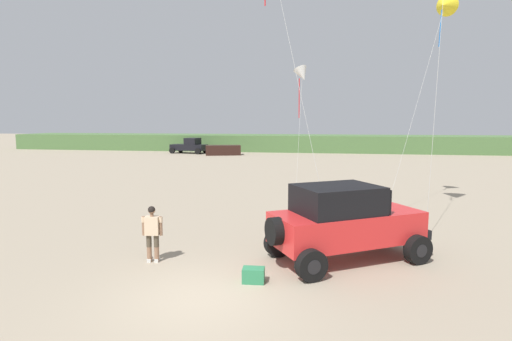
{
  "coord_description": "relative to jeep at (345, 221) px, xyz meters",
  "views": [
    {
      "loc": [
        2.82,
        -8.52,
        4.1
      ],
      "look_at": [
        0.69,
        3.71,
        2.57
      ],
      "focal_mm": 28.09,
      "sensor_mm": 36.0,
      "label": 1
    }
  ],
  "objects": [
    {
      "name": "ground_plane",
      "position": [
        -3.42,
        -3.25,
        -1.2
      ],
      "size": [
        220.0,
        220.0,
        0.0
      ],
      "primitive_type": "plane",
      "color": "gray"
    },
    {
      "name": "dune_ridge",
      "position": [
        -0.76,
        44.24,
        -0.1
      ],
      "size": [
        90.0,
        7.58,
        2.2
      ],
      "primitive_type": "cube",
      "color": "#4C703D",
      "rests_on": "ground_plane"
    },
    {
      "name": "jeep",
      "position": [
        0.0,
        0.0,
        0.0
      ],
      "size": [
        4.97,
        4.27,
        2.26
      ],
      "color": "red",
      "rests_on": "ground_plane"
    },
    {
      "name": "person_watching",
      "position": [
        -5.53,
        -1.11,
        -0.26
      ],
      "size": [
        0.62,
        0.35,
        1.67
      ],
      "color": "#8C664C",
      "rests_on": "ground_plane"
    },
    {
      "name": "cooler_box",
      "position": [
        -2.35,
        -2.09,
        -1.01
      ],
      "size": [
        0.58,
        0.4,
        0.38
      ],
      "primitive_type": "cube",
      "rotation": [
        0.0,
        0.0,
        0.07
      ],
      "color": "#2D7F51",
      "rests_on": "ground_plane"
    },
    {
      "name": "distant_pickup",
      "position": [
        -17.85,
        37.52,
        -0.26
      ],
      "size": [
        4.86,
        3.08,
        1.98
      ],
      "color": "black",
      "rests_on": "ground_plane"
    },
    {
      "name": "distant_sedan",
      "position": [
        -12.93,
        35.56,
        -0.6
      ],
      "size": [
        4.52,
        2.89,
        1.2
      ],
      "primitive_type": "cube",
      "rotation": [
        0.0,
        0.0,
        0.31
      ],
      "color": "black",
      "rests_on": "ground_plane"
    },
    {
      "name": "kite_purple_stunt",
      "position": [
        -1.95,
        10.77,
        5.44
      ],
      "size": [
        1.22,
        2.6,
        7.13
      ],
      "color": "white",
      "rests_on": "ground_plane"
    },
    {
      "name": "kite_blue_swept",
      "position": [
        4.67,
        8.59,
        8.18
      ],
      "size": [
        3.42,
        3.28,
        10.03
      ],
      "color": "yellow",
      "rests_on": "ground_plane"
    }
  ]
}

